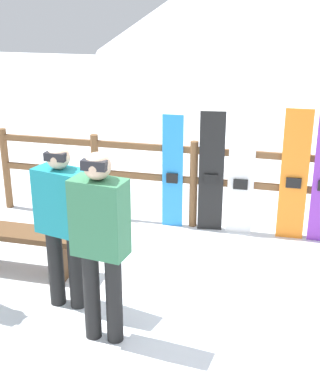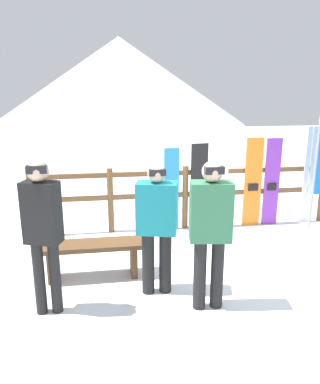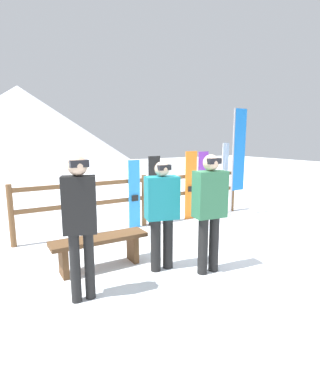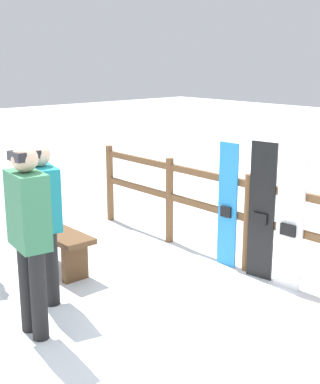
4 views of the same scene
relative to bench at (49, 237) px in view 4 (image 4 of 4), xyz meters
name	(u,v)px [view 4 (image 4 of 4)]	position (x,y,z in m)	size (l,w,h in m)	color
ground_plane	(113,323)	(1.56, -0.27, -0.35)	(40.00, 40.00, 0.00)	white
fence	(248,214)	(1.56, 1.61, 0.31)	(5.25, 0.10, 1.11)	brown
bench	(49,237)	(0.00, 0.00, 0.00)	(1.39, 0.36, 0.48)	brown
person_teal	(43,214)	(0.76, -0.48, 0.54)	(0.50, 0.35, 1.56)	black
person_plaid_green	(29,229)	(1.27, -0.90, 0.61)	(0.47, 0.30, 1.66)	black
snowboard_blue	(228,206)	(1.31, 1.55, 0.36)	(0.26, 0.06, 1.43)	#288CE0
snowboard_black_stripe	(262,212)	(1.79, 1.55, 0.39)	(0.30, 0.09, 1.50)	black
snowboard_white	(290,223)	(2.15, 1.55, 0.35)	(0.31, 0.06, 1.42)	white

